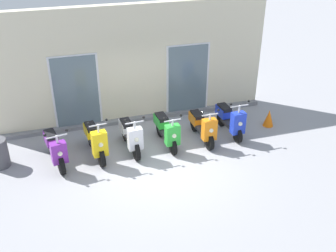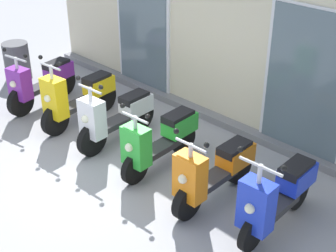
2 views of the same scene
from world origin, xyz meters
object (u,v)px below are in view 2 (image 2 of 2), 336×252
at_px(scooter_green, 159,139).
at_px(scooter_orange, 214,171).
at_px(scooter_purple, 41,82).
at_px(scooter_white, 116,116).
at_px(scooter_yellow, 78,97).
at_px(scooter_blue, 277,196).
at_px(trash_bin, 17,61).

bearing_deg(scooter_green, scooter_orange, -2.28).
height_order(scooter_purple, scooter_orange, scooter_purple).
distance_m(scooter_white, scooter_green, 1.01).
bearing_deg(scooter_purple, scooter_yellow, 2.91).
height_order(scooter_purple, scooter_white, scooter_white).
bearing_deg(scooter_blue, scooter_yellow, -179.48).
height_order(scooter_yellow, scooter_green, scooter_yellow).
height_order(scooter_green, scooter_orange, scooter_orange).
height_order(scooter_yellow, scooter_blue, scooter_yellow).
bearing_deg(scooter_blue, trash_bin, 177.98).
distance_m(scooter_purple, scooter_white, 2.00).
bearing_deg(trash_bin, scooter_purple, -12.53).
bearing_deg(scooter_blue, scooter_purple, -178.98).
bearing_deg(scooter_yellow, scooter_white, 1.94).
bearing_deg(scooter_green, scooter_blue, 1.07).
distance_m(scooter_orange, trash_bin, 5.49).
bearing_deg(scooter_yellow, scooter_green, -0.03).
distance_m(scooter_green, scooter_orange, 1.05).
distance_m(scooter_orange, scooter_blue, 0.91).
relative_size(scooter_purple, trash_bin, 2.05).
relative_size(scooter_yellow, scooter_green, 1.07).
relative_size(scooter_white, scooter_blue, 1.06).
height_order(scooter_white, scooter_blue, scooter_blue).
bearing_deg(scooter_green, trash_bin, 176.61).
relative_size(scooter_purple, scooter_orange, 1.01).
relative_size(scooter_purple, scooter_blue, 1.05).
bearing_deg(scooter_purple, trash_bin, 167.47).
relative_size(scooter_purple, scooter_green, 1.03).
height_order(scooter_orange, trash_bin, scooter_orange).
height_order(scooter_white, scooter_orange, scooter_white).
distance_m(scooter_green, trash_bin, 4.44).
xyz_separation_m(scooter_white, scooter_blue, (2.97, 0.00, 0.03)).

